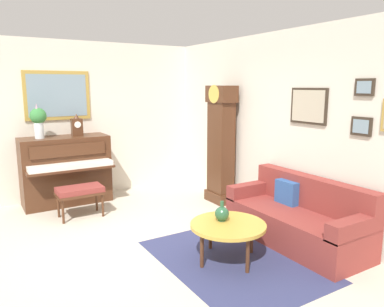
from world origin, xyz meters
TOP-DOWN VIEW (x-y plane):
  - ground_plane at (0.00, 0.00)m, footprint 6.40×6.00m
  - wall_left at (-2.60, -0.01)m, footprint 0.13×4.90m
  - wall_back at (0.02, 2.40)m, footprint 5.30×0.13m
  - area_rug at (1.00, 0.91)m, footprint 2.10×1.50m
  - piano at (-2.23, -0.22)m, footprint 0.87×1.44m
  - piano_bench at (-1.41, -0.22)m, footprint 0.42×0.70m
  - grandfather_clock at (-0.92, 2.10)m, footprint 0.52×0.34m
  - couch at (1.00, 1.97)m, footprint 1.90×0.80m
  - coffee_table at (0.95, 0.87)m, footprint 0.88×0.88m
  - mantel_clock at (-2.23, 0.00)m, footprint 0.13×0.18m
  - flower_vase at (-2.23, -0.61)m, footprint 0.26×0.26m
  - green_jug at (0.83, 0.86)m, footprint 0.17×0.17m

SIDE VIEW (x-z plane):
  - ground_plane at x=0.00m, z-range -0.10..0.00m
  - area_rug at x=1.00m, z-range 0.00..0.01m
  - couch at x=1.00m, z-range -0.11..0.73m
  - piano_bench at x=-1.41m, z-range 0.17..0.65m
  - coffee_table at x=0.95m, z-range 0.19..0.64m
  - green_jug at x=0.83m, z-range 0.42..0.66m
  - piano at x=-2.23m, z-range 0.01..1.17m
  - grandfather_clock at x=-0.92m, z-range -0.05..1.98m
  - mantel_clock at x=-2.23m, z-range 1.15..1.53m
  - wall_back at x=0.02m, z-range 0.00..2.80m
  - wall_left at x=-2.60m, z-range 0.01..2.81m
  - flower_vase at x=-2.23m, z-range 1.19..1.77m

